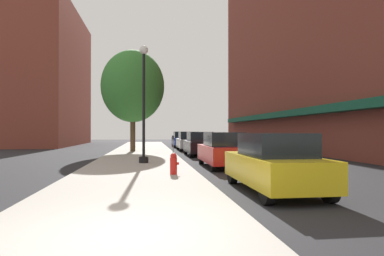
{
  "coord_description": "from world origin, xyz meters",
  "views": [
    {
      "loc": [
        0.48,
        -5.04,
        1.72
      ],
      "look_at": [
        3.53,
        18.07,
        1.93
      ],
      "focal_mm": 31.13,
      "sensor_mm": 36.0,
      "label": 1
    }
  ],
  "objects_px": {
    "fire_hydrant": "(174,163)",
    "car_black": "(200,144)",
    "car_yellow": "(274,163)",
    "lamppost": "(144,102)",
    "tree_near": "(133,86)",
    "parking_meter_near": "(173,143)",
    "car_blue": "(181,139)",
    "car_silver": "(188,141)",
    "car_red": "(223,150)"
  },
  "relations": [
    {
      "from": "fire_hydrant",
      "to": "car_black",
      "type": "distance_m",
      "value": 10.76
    },
    {
      "from": "fire_hydrant",
      "to": "car_yellow",
      "type": "height_order",
      "value": "car_yellow"
    },
    {
      "from": "lamppost",
      "to": "tree_near",
      "type": "bearing_deg",
      "value": 95.76
    },
    {
      "from": "fire_hydrant",
      "to": "tree_near",
      "type": "height_order",
      "value": "tree_near"
    },
    {
      "from": "parking_meter_near",
      "to": "tree_near",
      "type": "xyz_separation_m",
      "value": [
        -2.77,
        5.52,
        4.3
      ]
    },
    {
      "from": "tree_near",
      "to": "car_black",
      "type": "height_order",
      "value": "tree_near"
    },
    {
      "from": "tree_near",
      "to": "car_blue",
      "type": "xyz_separation_m",
      "value": [
        4.72,
        8.98,
        -4.44
      ]
    },
    {
      "from": "lamppost",
      "to": "car_black",
      "type": "relative_size",
      "value": 1.37
    },
    {
      "from": "parking_meter_near",
      "to": "tree_near",
      "type": "relative_size",
      "value": 0.16
    },
    {
      "from": "car_blue",
      "to": "car_yellow",
      "type": "bearing_deg",
      "value": -89.69
    },
    {
      "from": "fire_hydrant",
      "to": "tree_near",
      "type": "xyz_separation_m",
      "value": [
        -2.14,
        14.35,
        4.72
      ]
    },
    {
      "from": "car_silver",
      "to": "car_blue",
      "type": "xyz_separation_m",
      "value": [
        0.0,
        6.34,
        0.0
      ]
    },
    {
      "from": "car_red",
      "to": "fire_hydrant",
      "type": "bearing_deg",
      "value": -129.01
    },
    {
      "from": "tree_near",
      "to": "car_silver",
      "type": "xyz_separation_m",
      "value": [
        4.72,
        2.63,
        -4.44
      ]
    },
    {
      "from": "lamppost",
      "to": "car_silver",
      "type": "xyz_separation_m",
      "value": [
        3.74,
        12.35,
        -2.39
      ]
    },
    {
      "from": "lamppost",
      "to": "car_black",
      "type": "distance_m",
      "value": 7.32
    },
    {
      "from": "parking_meter_near",
      "to": "car_black",
      "type": "xyz_separation_m",
      "value": [
        1.95,
        1.61,
        -0.14
      ]
    },
    {
      "from": "tree_near",
      "to": "car_yellow",
      "type": "xyz_separation_m",
      "value": [
        4.72,
        -17.6,
        -4.44
      ]
    },
    {
      "from": "tree_near",
      "to": "car_yellow",
      "type": "relative_size",
      "value": 1.86
    },
    {
      "from": "car_red",
      "to": "car_blue",
      "type": "relative_size",
      "value": 1.0
    },
    {
      "from": "car_silver",
      "to": "car_blue",
      "type": "bearing_deg",
      "value": 88.11
    },
    {
      "from": "tree_near",
      "to": "car_yellow",
      "type": "height_order",
      "value": "tree_near"
    },
    {
      "from": "car_silver",
      "to": "tree_near",
      "type": "bearing_deg",
      "value": -152.77
    },
    {
      "from": "parking_meter_near",
      "to": "lamppost",
      "type": "bearing_deg",
      "value": -113.13
    },
    {
      "from": "tree_near",
      "to": "parking_meter_near",
      "type": "bearing_deg",
      "value": -63.32
    },
    {
      "from": "tree_near",
      "to": "car_blue",
      "type": "relative_size",
      "value": 1.86
    },
    {
      "from": "fire_hydrant",
      "to": "car_silver",
      "type": "height_order",
      "value": "car_silver"
    },
    {
      "from": "car_black",
      "to": "car_silver",
      "type": "xyz_separation_m",
      "value": [
        0.0,
        6.54,
        0.0
      ]
    },
    {
      "from": "tree_near",
      "to": "car_black",
      "type": "xyz_separation_m",
      "value": [
        4.72,
        -3.91,
        -4.44
      ]
    },
    {
      "from": "parking_meter_near",
      "to": "tree_near",
      "type": "bearing_deg",
      "value": 116.68
    },
    {
      "from": "parking_meter_near",
      "to": "car_blue",
      "type": "distance_m",
      "value": 14.63
    },
    {
      "from": "car_black",
      "to": "fire_hydrant",
      "type": "bearing_deg",
      "value": -104.42
    },
    {
      "from": "fire_hydrant",
      "to": "car_yellow",
      "type": "relative_size",
      "value": 0.18
    },
    {
      "from": "car_red",
      "to": "car_blue",
      "type": "height_order",
      "value": "same"
    },
    {
      "from": "lamppost",
      "to": "fire_hydrant",
      "type": "height_order",
      "value": "lamppost"
    },
    {
      "from": "parking_meter_near",
      "to": "car_silver",
      "type": "distance_m",
      "value": 8.38
    },
    {
      "from": "parking_meter_near",
      "to": "car_red",
      "type": "xyz_separation_m",
      "value": [
        1.95,
        -5.68,
        -0.14
      ]
    },
    {
      "from": "car_yellow",
      "to": "car_red",
      "type": "bearing_deg",
      "value": 92.04
    },
    {
      "from": "fire_hydrant",
      "to": "car_blue",
      "type": "distance_m",
      "value": 23.47
    },
    {
      "from": "lamppost",
      "to": "car_yellow",
      "type": "bearing_deg",
      "value": -64.59
    },
    {
      "from": "lamppost",
      "to": "parking_meter_near",
      "type": "height_order",
      "value": "lamppost"
    },
    {
      "from": "fire_hydrant",
      "to": "car_black",
      "type": "relative_size",
      "value": 0.18
    },
    {
      "from": "parking_meter_near",
      "to": "car_blue",
      "type": "xyz_separation_m",
      "value": [
        1.95,
        14.5,
        -0.14
      ]
    },
    {
      "from": "parking_meter_near",
      "to": "tree_near",
      "type": "distance_m",
      "value": 7.52
    },
    {
      "from": "lamppost",
      "to": "car_blue",
      "type": "distance_m",
      "value": 19.22
    },
    {
      "from": "car_yellow",
      "to": "car_silver",
      "type": "xyz_separation_m",
      "value": [
        0.0,
        20.23,
        0.0
      ]
    },
    {
      "from": "car_yellow",
      "to": "car_black",
      "type": "distance_m",
      "value": 13.69
    },
    {
      "from": "car_silver",
      "to": "fire_hydrant",
      "type": "bearing_deg",
      "value": -100.56
    },
    {
      "from": "parking_meter_near",
      "to": "car_silver",
      "type": "bearing_deg",
      "value": 76.55
    },
    {
      "from": "lamppost",
      "to": "car_red",
      "type": "distance_m",
      "value": 4.68
    }
  ]
}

